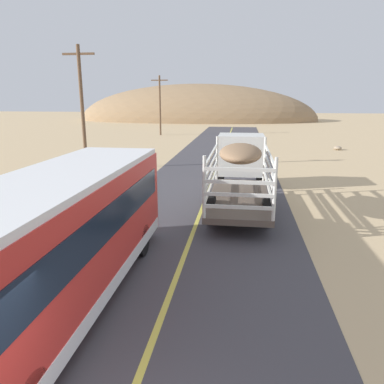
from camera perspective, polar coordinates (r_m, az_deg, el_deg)
name	(u,v)px	position (r m, az deg, el deg)	size (l,w,h in m)	color
livestock_truck	(240,161)	(18.77, 7.57, 4.79)	(2.53, 9.70, 3.02)	silver
bus	(55,240)	(9.05, -20.58, -7.09)	(2.54, 10.00, 3.21)	red
power_pole_mid	(82,105)	(26.69, -16.79, 12.93)	(2.20, 0.24, 8.31)	brown
power_pole_far	(160,104)	(49.69, -5.03, 13.59)	(2.20, 0.24, 7.67)	brown
boulder_near_shoulder	(338,148)	(38.15, 21.79, 6.40)	(0.72, 0.82, 0.38)	gray
distant_hill	(196,120)	(81.72, 0.65, 11.12)	(51.81, 22.67, 15.48)	#957553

